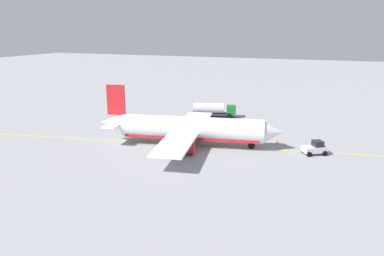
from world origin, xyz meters
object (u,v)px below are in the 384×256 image
Objects in this scene: fuel_tanker at (213,109)px; safety_cone_nose at (277,141)px; airplane at (189,129)px; pushback_tug at (315,148)px; refueling_worker at (194,119)px.

fuel_tanker reaches higher than safety_cone_nose.
airplane is 2.98× the size of fuel_tanker.
fuel_tanker is at bearing 98.39° from airplane.
fuel_tanker is 30.27m from pushback_tug.
safety_cone_nose is at bearing 26.34° from airplane.
refueling_worker is (-1.94, -6.68, -0.90)m from fuel_tanker.
safety_cone_nose is (18.77, -8.51, -0.54)m from refueling_worker.
airplane is 22.19m from fuel_tanker.
refueling_worker is at bearing -106.18° from fuel_tanker.
pushback_tug is at bearing 7.73° from airplane.
fuel_tanker is 2.56× the size of pushback_tug.
airplane is at bearing -81.61° from fuel_tanker.
fuel_tanker is at bearing 137.95° from safety_cone_nose.
pushback_tug is at bearing -31.35° from safety_cone_nose.
pushback_tug is (23.40, -19.19, -0.72)m from fuel_tanker.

